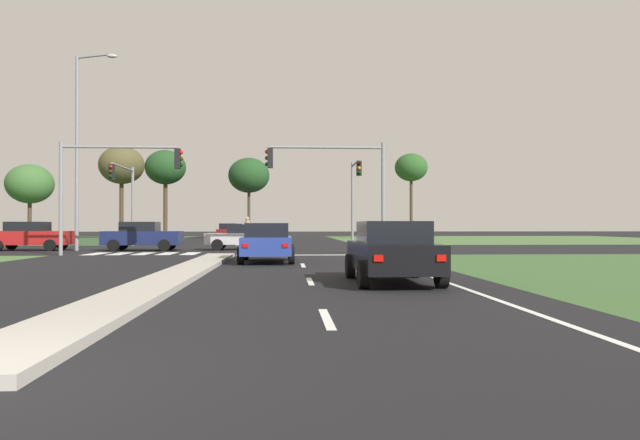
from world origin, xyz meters
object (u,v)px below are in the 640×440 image
Objects in this scene: car_red_sixth at (30,236)px; treeline_near at (30,184)px; car_black_second at (392,251)px; treeline_second at (122,166)px; car_maroon_fourth at (229,232)px; car_grey_near at (234,231)px; traffic_signal_near_right at (338,176)px; treeline_third at (165,168)px; pedestrian_at_median at (247,227)px; car_navy_third at (142,236)px; car_silver_fifth at (243,237)px; car_blue_seventh at (267,242)px; treeline_fifth at (411,168)px; treeline_fourth at (249,176)px; street_lamp_second at (80,143)px; traffic_signal_far_left at (125,189)px; traffic_signal_near_left at (108,175)px; traffic_signal_far_right at (355,188)px.

treeline_near is (-11.25, 27.04, 4.72)m from car_red_sixth.
treeline_second reaches higher than car_black_second.
car_grey_near is at bearing -88.93° from car_maroon_fourth.
treeline_third is (-14.48, 31.87, 3.34)m from traffic_signal_near_right.
treeline_third is (-9.21, 16.90, 5.84)m from pedestrian_at_median.
car_navy_third is 1.03× the size of car_silver_fifth.
treeline_fifth is at bearing 70.66° from car_blue_seventh.
car_red_sixth reaches higher than car_black_second.
treeline_second is at bearing 26.87° from car_silver_fifth.
car_navy_third is 27.64m from treeline_fourth.
street_lamp_second reaches higher than treeline_third.
car_silver_fifth is at bearing 97.47° from car_maroon_fourth.
treeline_near reaches higher than traffic_signal_far_left.
treeline_second is at bearing 105.53° from traffic_signal_far_left.
car_navy_third is at bearing -67.02° from traffic_signal_far_left.
street_lamp_second is at bearing 74.27° from car_maroon_fourth.
treeline_fourth reaches higher than car_grey_near.
traffic_signal_near_right is 43.33m from treeline_near.
treeline_fourth is at bearing 0.77° from treeline_third.
traffic_signal_near_right is 0.60× the size of treeline_second.
car_black_second is at bearing 99.38° from car_grey_near.
car_navy_third is 0.57× the size of treeline_near.
traffic_signal_near_right is (7.71, -26.84, 2.99)m from car_maroon_fourth.
treeline_near is at bearing 177.54° from treeline_fourth.
treeline_fifth reaches higher than treeline_third.
treeline_fifth is (21.78, 34.67, 3.78)m from traffic_signal_near_left.
car_maroon_fourth is 28.08m from traffic_signal_near_right.
pedestrian_at_median is 25.14m from treeline_second.
car_grey_near is at bearing 132.13° from treeline_fourth.
traffic_signal_far_left is 0.72× the size of treeline_near.
treeline_fourth is (7.66, 26.93, 0.45)m from street_lamp_second.
car_silver_fifth is (5.53, 0.65, -0.06)m from car_navy_third.
street_lamp_second is 26.85m from treeline_third.
treeline_second is (-8.70, 34.67, 3.86)m from traffic_signal_near_left.
treeline_fourth is at bearing 112.50° from traffic_signal_far_right.
treeline_fourth is at bearing 97.74° from car_black_second.
traffic_signal_near_right is 0.54× the size of street_lamp_second.
treeline_second reaches higher than car_navy_third.
treeline_fourth is at bearing -106.48° from car_maroon_fourth.
treeline_third is (-1.46, 20.67, 3.35)m from traffic_signal_far_left.
car_silver_fifth is 0.72× the size of traffic_signal_near_right.
traffic_signal_near_left is (-13.03, -11.78, -0.22)m from traffic_signal_far_right.
traffic_signal_near_right is at bearing 75.81° from pedestrian_at_median.
pedestrian_at_median is 0.23× the size of treeline_fourth.
car_maroon_fourth is 16.78m from traffic_signal_far_left.
car_blue_seventh is at bearing 62.08° from pedestrian_at_median.
car_navy_third is at bearing 96.69° from car_silver_fifth.
car_silver_fifth is 26.71m from treeline_fourth.
treeline_fourth reaches higher than pedestrian_at_median.
car_blue_seventh is 0.77× the size of traffic_signal_near_right.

